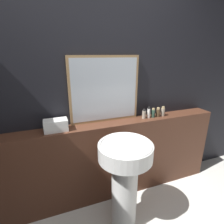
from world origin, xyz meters
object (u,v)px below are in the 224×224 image
object	(u,v)px
towel_stack	(56,125)
conditioner_bottle	(149,113)
shampoo_bottle	(144,114)
body_wash_bottle	(158,112)
mirror	(105,90)
pedestal_sink	(125,175)
hand_soap_bottle	(163,112)
lotion_bottle	(153,113)

from	to	relation	value
towel_stack	conditioner_bottle	bearing A→B (deg)	0.00
shampoo_bottle	conditioner_bottle	size ratio (longest dim) A/B	0.84
conditioner_bottle	towel_stack	bearing A→B (deg)	180.00
conditioner_bottle	body_wash_bottle	size ratio (longest dim) A/B	1.20
conditioner_bottle	body_wash_bottle	bearing A→B (deg)	0.00
body_wash_bottle	mirror	bearing A→B (deg)	172.21
towel_stack	conditioner_bottle	size ratio (longest dim) A/B	1.68
mirror	body_wash_bottle	world-z (taller)	mirror
mirror	towel_stack	bearing A→B (deg)	-170.78
pedestal_sink	hand_soap_bottle	world-z (taller)	hand_soap_bottle
mirror	conditioner_bottle	world-z (taller)	mirror
lotion_bottle	hand_soap_bottle	distance (m)	0.14
conditioner_bottle	shampoo_bottle	bearing A→B (deg)	180.00
towel_stack	lotion_bottle	distance (m)	1.12
pedestal_sink	shampoo_bottle	size ratio (longest dim) A/B	8.24
pedestal_sink	lotion_bottle	distance (m)	0.83
towel_stack	shampoo_bottle	world-z (taller)	same
shampoo_bottle	body_wash_bottle	size ratio (longest dim) A/B	1.01
lotion_bottle	hand_soap_bottle	xyz separation A→B (m)	(0.14, 0.00, 0.00)
towel_stack	conditioner_bottle	xyz separation A→B (m)	(1.06, 0.00, 0.01)
pedestal_sink	conditioner_bottle	world-z (taller)	conditioner_bottle
shampoo_bottle	lotion_bottle	distance (m)	0.13
hand_soap_bottle	body_wash_bottle	bearing A→B (deg)	180.00
mirror	hand_soap_bottle	distance (m)	0.78
towel_stack	lotion_bottle	world-z (taller)	towel_stack
towel_stack	mirror	bearing A→B (deg)	9.22
lotion_bottle	body_wash_bottle	size ratio (longest dim) A/B	1.00
lotion_bottle	hand_soap_bottle	world-z (taller)	hand_soap_bottle
pedestal_sink	mirror	world-z (taller)	mirror
conditioner_bottle	mirror	bearing A→B (deg)	170.24
pedestal_sink	lotion_bottle	world-z (taller)	lotion_bottle
conditioner_bottle	lotion_bottle	world-z (taller)	conditioner_bottle
towel_stack	body_wash_bottle	size ratio (longest dim) A/B	2.03
body_wash_bottle	pedestal_sink	bearing A→B (deg)	-144.86
pedestal_sink	mirror	bearing A→B (deg)	90.82
shampoo_bottle	hand_soap_bottle	bearing A→B (deg)	-0.00
mirror	lotion_bottle	distance (m)	0.66
pedestal_sink	lotion_bottle	bearing A→B (deg)	38.28
hand_soap_bottle	mirror	bearing A→B (deg)	172.96
conditioner_bottle	hand_soap_bottle	world-z (taller)	conditioner_bottle
towel_stack	body_wash_bottle	distance (m)	1.19
shampoo_bottle	body_wash_bottle	bearing A→B (deg)	-0.00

